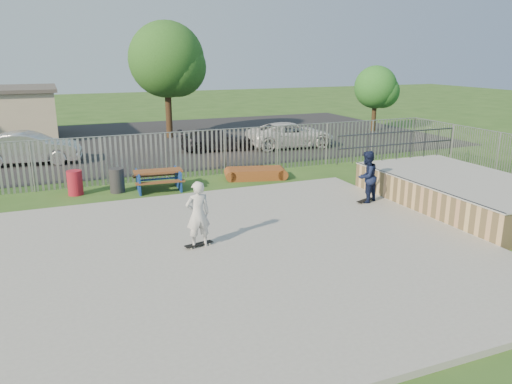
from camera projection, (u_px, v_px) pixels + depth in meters
name	position (u px, v px, depth m)	size (l,w,h in m)	color
ground	(207.00, 260.00, 12.95)	(120.00, 120.00, 0.00)	#2B521C
concrete_slab	(207.00, 258.00, 12.93)	(15.00, 12.00, 0.15)	gray
quarter_pipe	(461.00, 192.00, 17.23)	(5.50, 7.05, 2.19)	tan
fence	(195.00, 180.00, 17.13)	(26.04, 16.02, 2.00)	gray
picnic_table	(158.00, 180.00, 19.57)	(1.97, 1.67, 0.79)	brown
funbox	(256.00, 173.00, 21.39)	(2.41, 1.62, 0.44)	brown
trash_bin_red	(75.00, 183.00, 18.86)	(0.56, 0.56, 0.94)	maroon
trash_bin_grey	(117.00, 180.00, 19.20)	(0.56, 0.56, 0.94)	#29292B
parking_lot	(113.00, 143.00, 29.85)	(40.00, 18.00, 0.02)	black
car_silver	(29.00, 148.00, 24.01)	(1.63, 4.69, 1.54)	#BBBCC0
car_dark	(216.00, 140.00, 27.45)	(1.67, 4.11, 1.19)	black
car_white	(291.00, 135.00, 28.36)	(2.32, 5.04, 1.40)	silver
tree_mid	(166.00, 60.00, 30.61)	(4.64, 4.64, 7.16)	#3F2B19
tree_right	(376.00, 87.00, 33.76)	(2.87, 2.87, 4.43)	#3B2B17
skateboard_a	(365.00, 201.00, 17.54)	(0.81, 0.50, 0.08)	black
skateboard_b	(199.00, 245.00, 13.50)	(0.82, 0.37, 0.08)	black
skater_navy	(367.00, 177.00, 17.31)	(0.88, 0.69, 1.82)	#121A3A
skater_white	(198.00, 214.00, 13.26)	(0.66, 0.43, 1.82)	silver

